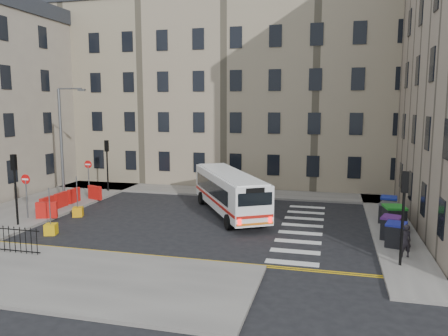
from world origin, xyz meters
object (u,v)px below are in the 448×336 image
at_px(wheelie_bin_c, 394,218).
at_px(streetlamp, 61,144).
at_px(wheelie_bin_d, 388,212).
at_px(wheelie_bin_e, 388,206).
at_px(bollard_chevron, 51,229).
at_px(wheelie_bin_b, 391,228).
at_px(wheelie_bin_a, 396,234).
at_px(bus, 229,191).
at_px(pedestrian, 405,241).
at_px(bollard_yellow, 78,212).

bearing_deg(wheelie_bin_c, streetlamp, 165.43).
distance_m(wheelie_bin_d, wheelie_bin_e, 1.58).
bearing_deg(bollard_chevron, wheelie_bin_d, 20.06).
relative_size(wheelie_bin_c, bollard_chevron, 2.34).
bearing_deg(wheelie_bin_b, bollard_chevron, -152.09).
height_order(streetlamp, wheelie_bin_e, streetlamp).
relative_size(wheelie_bin_a, wheelie_bin_e, 1.02).
distance_m(bus, pedestrian, 11.68).
distance_m(wheelie_bin_b, pedestrian, 2.77).
bearing_deg(wheelie_bin_c, bollard_chevron, -174.43).
bearing_deg(bollard_chevron, wheelie_bin_e, 24.09).
relative_size(wheelie_bin_b, bollard_chevron, 2.19).
height_order(wheelie_bin_e, bollard_chevron, wheelie_bin_e).
xyz_separation_m(wheelie_bin_b, wheelie_bin_e, (0.40, 4.94, 0.02)).
xyz_separation_m(wheelie_bin_e, bollard_chevron, (-18.26, -8.16, -0.47)).
xyz_separation_m(pedestrian, bollard_chevron, (-18.13, -0.47, -0.61)).
bearing_deg(pedestrian, wheelie_bin_c, -107.41).
height_order(wheelie_bin_d, bollard_yellow, wheelie_bin_d).
bearing_deg(wheelie_bin_a, wheelie_bin_b, 108.22).
xyz_separation_m(wheelie_bin_e, bollard_yellow, (-19.07, -4.29, -0.47)).
height_order(bus, wheelie_bin_c, bus).
xyz_separation_m(wheelie_bin_a, wheelie_bin_d, (0.13, 4.56, 0.01)).
xyz_separation_m(streetlamp, bollard_chevron, (3.81, -6.84, -4.04)).
bearing_deg(bollard_chevron, pedestrian, 1.50).
bearing_deg(wheelie_bin_a, bollard_yellow, -170.87).
height_order(bus, wheelie_bin_a, bus).
bearing_deg(wheelie_bin_d, bollard_chevron, -143.84).
bearing_deg(wheelie_bin_e, streetlamp, -169.98).
height_order(bus, bollard_chevron, bus).
bearing_deg(bus, streetlamp, 150.00).
distance_m(streetlamp, bus, 12.50).
xyz_separation_m(wheelie_bin_b, bollard_chevron, (-17.86, -3.23, -0.45)).
bearing_deg(pedestrian, bollard_chevron, -14.99).
bearing_deg(streetlamp, bus, 0.11).
relative_size(wheelie_bin_d, bollard_yellow, 2.15).
xyz_separation_m(bus, wheelie_bin_a, (9.56, -4.83, -0.79)).
bearing_deg(wheelie_bin_b, wheelie_bin_e, 103.00).
bearing_deg(wheelie_bin_b, streetlamp, -171.81).
distance_m(streetlamp, wheelie_bin_b, 22.26).
bearing_deg(wheelie_bin_a, bollard_chevron, -158.79).
height_order(wheelie_bin_a, wheelie_bin_e, wheelie_bin_e).
bearing_deg(bus, wheelie_bin_a, -56.93).
xyz_separation_m(wheelie_bin_d, wheelie_bin_e, (0.20, 1.57, 0.03)).
distance_m(bus, wheelie_bin_e, 10.01).
distance_m(wheelie_bin_e, pedestrian, 7.69).
distance_m(streetlamp, wheelie_bin_e, 22.39).
height_order(wheelie_bin_b, bollard_yellow, wheelie_bin_b).
height_order(streetlamp, pedestrian, streetlamp).
xyz_separation_m(wheelie_bin_b, bollard_yellow, (-18.67, 0.65, -0.45)).
distance_m(pedestrian, bollard_chevron, 18.14).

